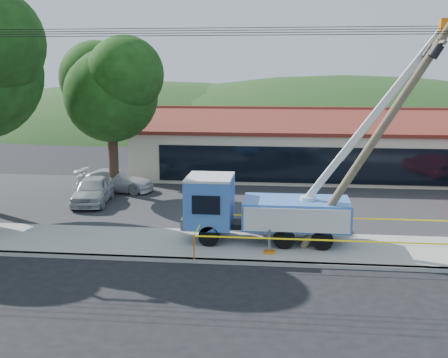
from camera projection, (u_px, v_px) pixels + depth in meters
name	position (u px, v px, depth m)	size (l,w,h in m)	color
ground	(201.00, 284.00, 18.93)	(120.00, 120.00, 0.00)	black
curb	(209.00, 261.00, 20.97)	(60.00, 0.25, 0.15)	#9D9993
sidewalk	(215.00, 245.00, 22.82)	(60.00, 4.00, 0.15)	#9D9993
parking_lot	(234.00, 201.00, 30.63)	(60.00, 12.00, 0.10)	#28282B
strip_mall	(304.00, 149.00, 37.62)	(22.50, 8.53, 4.67)	beige
tree_lot	(111.00, 86.00, 31.18)	(6.30, 5.60, 8.94)	#332316
hill_west	(152.00, 124.00, 74.20)	(78.40, 56.00, 28.00)	#1A3D16
hill_center	(343.00, 126.00, 71.48)	(89.60, 64.00, 32.00)	#1A3D16
utility_truck	(263.00, 206.00, 22.99)	(10.24, 3.60, 8.82)	black
leaning_pole	(381.00, 130.00, 21.13)	(5.35, 1.76, 8.74)	brown
caution_tape	(336.00, 233.00, 21.83)	(10.73, 3.27, 0.95)	orange
car_silver	(94.00, 205.00, 29.85)	(1.71, 4.25, 1.45)	#B9BEC1
car_white	(116.00, 193.00, 32.80)	(1.81, 4.44, 1.29)	silver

